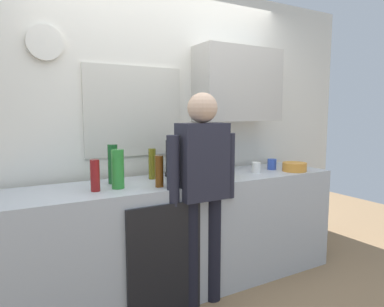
# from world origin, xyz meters

# --- Properties ---
(ground_plane) EXTENTS (8.00, 8.00, 0.00)m
(ground_plane) POSITION_xyz_m (0.00, 0.00, 0.00)
(ground_plane) COLOR #8C6D4C
(kitchen_counter) EXTENTS (2.79, 0.64, 0.92)m
(kitchen_counter) POSITION_xyz_m (0.00, 0.30, 0.46)
(kitchen_counter) COLOR #B2B7BC
(kitchen_counter) RESTS_ON ground_plane
(dishwasher_panel) EXTENTS (0.56, 0.02, 0.82)m
(dishwasher_panel) POSITION_xyz_m (-0.32, -0.03, 0.41)
(dishwasher_panel) COLOR black
(dishwasher_panel) RESTS_ON ground_plane
(back_wall_assembly) EXTENTS (4.39, 0.42, 2.60)m
(back_wall_assembly) POSITION_xyz_m (0.09, 0.70, 1.36)
(back_wall_assembly) COLOR silver
(back_wall_assembly) RESTS_ON ground_plane
(coffee_maker) EXTENTS (0.20, 0.20, 0.33)m
(coffee_maker) POSITION_xyz_m (0.02, 0.41, 1.06)
(coffee_maker) COLOR black
(coffee_maker) RESTS_ON kitchen_counter
(bottle_olive_oil) EXTENTS (0.06, 0.06, 0.25)m
(bottle_olive_oil) POSITION_xyz_m (-0.21, 0.43, 1.04)
(bottle_olive_oil) COLOR olive
(bottle_olive_oil) RESTS_ON kitchen_counter
(bottle_clear_soda) EXTENTS (0.09, 0.09, 0.28)m
(bottle_clear_soda) POSITION_xyz_m (-0.57, 0.23, 1.06)
(bottle_clear_soda) COLOR #2D8C33
(bottle_clear_soda) RESTS_ON kitchen_counter
(bottle_green_wine) EXTENTS (0.07, 0.07, 0.30)m
(bottle_green_wine) POSITION_xyz_m (-0.55, 0.41, 1.07)
(bottle_green_wine) COLOR #195923
(bottle_green_wine) RESTS_ON kitchen_counter
(bottle_amber_beer) EXTENTS (0.06, 0.06, 0.23)m
(bottle_amber_beer) POSITION_xyz_m (-0.29, 0.12, 1.03)
(bottle_amber_beer) COLOR brown
(bottle_amber_beer) RESTS_ON kitchen_counter
(bottle_red_vinegar) EXTENTS (0.06, 0.06, 0.22)m
(bottle_red_vinegar) POSITION_xyz_m (-0.73, 0.22, 1.03)
(bottle_red_vinegar) COLOR maroon
(bottle_red_vinegar) RESTS_ON kitchen_counter
(cup_white_mug) EXTENTS (0.08, 0.08, 0.09)m
(cup_white_mug) POSITION_xyz_m (0.72, 0.24, 0.96)
(cup_white_mug) COLOR white
(cup_white_mug) RESTS_ON kitchen_counter
(cup_blue_mug) EXTENTS (0.08, 0.08, 0.10)m
(cup_blue_mug) POSITION_xyz_m (0.96, 0.30, 0.97)
(cup_blue_mug) COLOR #3351B2
(cup_blue_mug) RESTS_ON kitchen_counter
(mixing_bowl) EXTENTS (0.22, 0.22, 0.08)m
(mixing_bowl) POSITION_xyz_m (1.08, 0.13, 0.96)
(mixing_bowl) COLOR orange
(mixing_bowl) RESTS_ON kitchen_counter
(potted_plant) EXTENTS (0.15, 0.15, 0.23)m
(potted_plant) POSITION_xyz_m (-0.08, 0.17, 1.05)
(potted_plant) COLOR #9E5638
(potted_plant) RESTS_ON kitchen_counter
(dish_soap) EXTENTS (0.06, 0.06, 0.18)m
(dish_soap) POSITION_xyz_m (0.40, 0.18, 0.99)
(dish_soap) COLOR yellow
(dish_soap) RESTS_ON kitchen_counter
(person_at_sink) EXTENTS (0.57, 0.22, 1.60)m
(person_at_sink) POSITION_xyz_m (0.00, 0.00, 0.95)
(person_at_sink) COLOR black
(person_at_sink) RESTS_ON ground_plane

